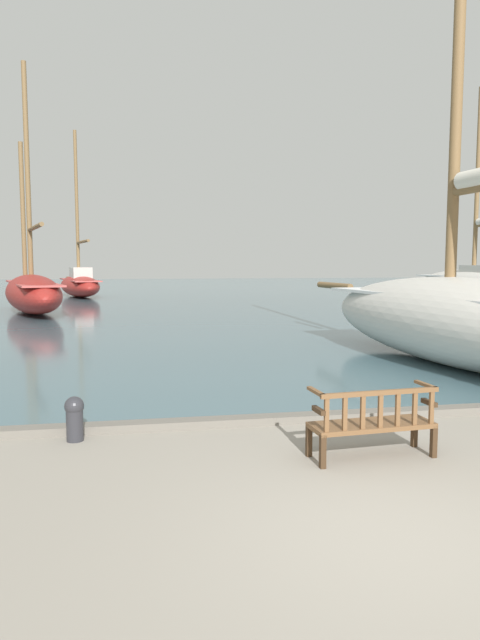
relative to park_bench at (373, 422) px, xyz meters
The scene contains 9 objects.
ground_plane 2.20m from the park_bench, 105.46° to the right, with size 160.00×160.00×0.00m, color gray.
harbor_water 41.93m from the park_bench, 90.78° to the left, with size 100.00×80.00×0.08m, color #476670.
quay_edge_kerb 1.91m from the park_bench, 107.85° to the left, with size 40.00×0.30×0.12m, color slate.
park_bench is the anchor object (origin of this frame).
sailboat_nearest_port 23.73m from the park_bench, 109.57° to the left, with size 5.12×12.41×11.88m.
sailboat_distant_harbor 7.12m from the park_bench, 51.06° to the left, with size 3.80×12.98×12.05m.
sailboat_mid_port 30.80m from the park_bench, 54.99° to the left, with size 3.84×11.41×12.94m.
sailboat_outer_starboard 36.24m from the park_bench, 101.10° to the left, with size 4.52×11.24×11.70m.
mooring_bollard 4.07m from the park_bench, 159.85° to the left, with size 0.27×0.27×0.63m.
Camera 1 is at (-2.36, -4.60, 2.49)m, focal length 32.00 mm.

